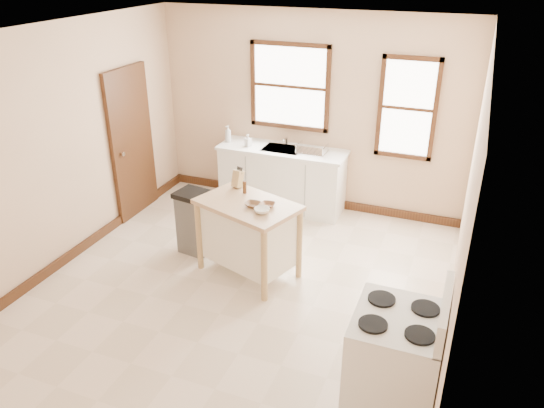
# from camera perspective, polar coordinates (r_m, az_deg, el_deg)

# --- Properties ---
(floor) EXTENTS (5.00, 5.00, 0.00)m
(floor) POSITION_cam_1_polar(r_m,az_deg,el_deg) (6.12, -3.57, -9.12)
(floor) COLOR beige
(floor) RESTS_ON ground
(ceiling) EXTENTS (5.00, 5.00, 0.00)m
(ceiling) POSITION_cam_1_polar(r_m,az_deg,el_deg) (5.08, -4.47, 17.80)
(ceiling) COLOR white
(ceiling) RESTS_ON ground
(wall_back) EXTENTS (4.50, 0.04, 2.80)m
(wall_back) POSITION_cam_1_polar(r_m,az_deg,el_deg) (7.65, 4.08, 9.78)
(wall_back) COLOR beige
(wall_back) RESTS_ON ground
(wall_left) EXTENTS (0.04, 5.00, 2.80)m
(wall_left) POSITION_cam_1_polar(r_m,az_deg,el_deg) (6.68, -21.83, 5.56)
(wall_left) COLOR beige
(wall_left) RESTS_ON ground
(wall_right) EXTENTS (0.04, 5.00, 2.80)m
(wall_right) POSITION_cam_1_polar(r_m,az_deg,el_deg) (4.99, 20.13, -0.76)
(wall_right) COLOR beige
(wall_right) RESTS_ON ground
(window_main) EXTENTS (1.17, 0.06, 1.22)m
(window_main) POSITION_cam_1_polar(r_m,az_deg,el_deg) (7.64, 1.92, 12.52)
(window_main) COLOR #391E0F
(window_main) RESTS_ON wall_back
(window_side) EXTENTS (0.77, 0.06, 1.37)m
(window_side) POSITION_cam_1_polar(r_m,az_deg,el_deg) (7.31, 14.36, 9.92)
(window_side) COLOR #391E0F
(window_side) RESTS_ON wall_back
(door_left) EXTENTS (0.06, 0.90, 2.10)m
(door_left) POSITION_cam_1_polar(r_m,az_deg,el_deg) (7.70, -14.83, 6.35)
(door_left) COLOR #391E0F
(door_left) RESTS_ON ground
(baseboard_back) EXTENTS (4.50, 0.04, 0.12)m
(baseboard_back) POSITION_cam_1_polar(r_m,az_deg,el_deg) (8.10, 3.72, 0.58)
(baseboard_back) COLOR #391E0F
(baseboard_back) RESTS_ON ground
(baseboard_left) EXTENTS (0.04, 5.00, 0.12)m
(baseboard_left) POSITION_cam_1_polar(r_m,az_deg,el_deg) (7.19, -19.93, -4.50)
(baseboard_left) COLOR #391E0F
(baseboard_left) RESTS_ON ground
(sink_counter) EXTENTS (1.86, 0.62, 0.92)m
(sink_counter) POSITION_cam_1_polar(r_m,az_deg,el_deg) (7.79, 1.09, 2.80)
(sink_counter) COLOR white
(sink_counter) RESTS_ON ground
(faucet) EXTENTS (0.03, 0.03, 0.22)m
(faucet) POSITION_cam_1_polar(r_m,az_deg,el_deg) (7.75, 1.59, 7.17)
(faucet) COLOR silver
(faucet) RESTS_ON sink_counter
(soap_bottle_a) EXTENTS (0.13, 0.13, 0.24)m
(soap_bottle_a) POSITION_cam_1_polar(r_m,az_deg,el_deg) (7.89, -4.75, 7.54)
(soap_bottle_a) COLOR #B2B2B2
(soap_bottle_a) RESTS_ON sink_counter
(soap_bottle_b) EXTENTS (0.10, 0.10, 0.18)m
(soap_bottle_b) POSITION_cam_1_polar(r_m,az_deg,el_deg) (7.70, -2.60, 6.86)
(soap_bottle_b) COLOR #B2B2B2
(soap_bottle_b) RESTS_ON sink_counter
(dish_rack) EXTENTS (0.50, 0.45, 0.10)m
(dish_rack) POSITION_cam_1_polar(r_m,az_deg,el_deg) (7.48, 4.34, 5.93)
(dish_rack) COLOR silver
(dish_rack) RESTS_ON sink_counter
(kitchen_island) EXTENTS (1.29, 1.04, 0.92)m
(kitchen_island) POSITION_cam_1_polar(r_m,az_deg,el_deg) (6.18, -2.55, -3.71)
(kitchen_island) COLOR tan
(kitchen_island) RESTS_ON ground
(knife_block) EXTENTS (0.12, 0.12, 0.20)m
(knife_block) POSITION_cam_1_polar(r_m,az_deg,el_deg) (6.34, -3.70, 2.66)
(knife_block) COLOR tan
(knife_block) RESTS_ON kitchen_island
(pepper_grinder) EXTENTS (0.05, 0.05, 0.15)m
(pepper_grinder) POSITION_cam_1_polar(r_m,az_deg,el_deg) (6.18, -2.96, 1.82)
(pepper_grinder) COLOR #472913
(pepper_grinder) RESTS_ON kitchen_island
(bowl_a) EXTENTS (0.18, 0.18, 0.04)m
(bowl_a) POSITION_cam_1_polar(r_m,az_deg,el_deg) (5.88, -2.08, -0.06)
(bowl_a) COLOR brown
(bowl_a) RESTS_ON kitchen_island
(bowl_b) EXTENTS (0.18, 0.18, 0.04)m
(bowl_b) POSITION_cam_1_polar(r_m,az_deg,el_deg) (5.87, -0.44, -0.09)
(bowl_b) COLOR brown
(bowl_b) RESTS_ON kitchen_island
(bowl_c) EXTENTS (0.19, 0.19, 0.05)m
(bowl_c) POSITION_cam_1_polar(r_m,az_deg,el_deg) (5.73, -1.10, -0.70)
(bowl_c) COLOR white
(bowl_c) RESTS_ON kitchen_island
(trash_bin) EXTENTS (0.47, 0.41, 0.82)m
(trash_bin) POSITION_cam_1_polar(r_m,az_deg,el_deg) (6.71, -8.27, -1.94)
(trash_bin) COLOR #585856
(trash_bin) RESTS_ON ground
(gas_stove) EXTENTS (0.75, 0.76, 1.20)m
(gas_stove) POSITION_cam_1_polar(r_m,az_deg,el_deg) (4.50, 13.12, -15.12)
(gas_stove) COLOR white
(gas_stove) RESTS_ON ground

